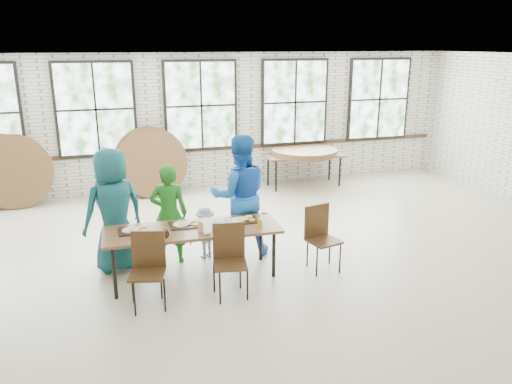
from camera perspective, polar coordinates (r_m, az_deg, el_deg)
room at (r=11.13m, az=-6.30°, el=9.55°), size 12.00×12.00×12.00m
dining_table at (r=6.94m, az=-7.24°, el=-4.54°), size 2.44×0.93×0.74m
chair_near_left at (r=6.40m, az=-12.25°, el=-7.94°), size 0.51×0.50×0.95m
chair_near_right at (r=6.53m, az=-3.05°, el=-7.05°), size 0.48×0.47×0.95m
chair_spare at (r=7.30m, az=7.35°, el=-4.55°), size 0.50×0.49×0.95m
adult_teal at (r=7.39m, az=-15.96°, el=-1.98°), size 1.03×0.85×1.80m
adult_green at (r=7.49m, az=-9.93°, el=-2.49°), size 0.61×0.46×1.52m
toddler at (r=7.69m, az=-5.81°, el=-4.64°), size 0.58×0.43×0.80m
adult_blue at (r=7.63m, az=-1.87°, el=-0.41°), size 0.99×0.82×1.89m
storage_table at (r=11.51m, az=5.53°, el=4.03°), size 1.84×0.84×0.74m
tabletop_clutter at (r=6.90m, az=-6.36°, el=-3.95°), size 1.94×0.65×0.11m
round_tops_stacked at (r=11.48m, az=5.55°, el=4.61°), size 1.50×1.50×0.13m
round_tops_leaning at (r=10.89m, az=-19.28°, el=2.70°), size 4.45×0.40×1.50m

